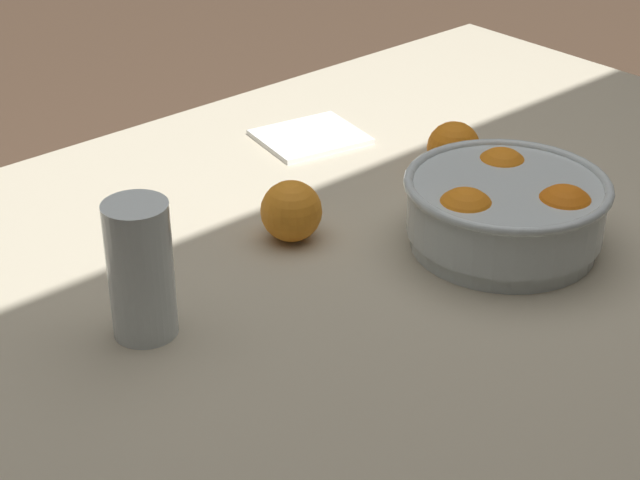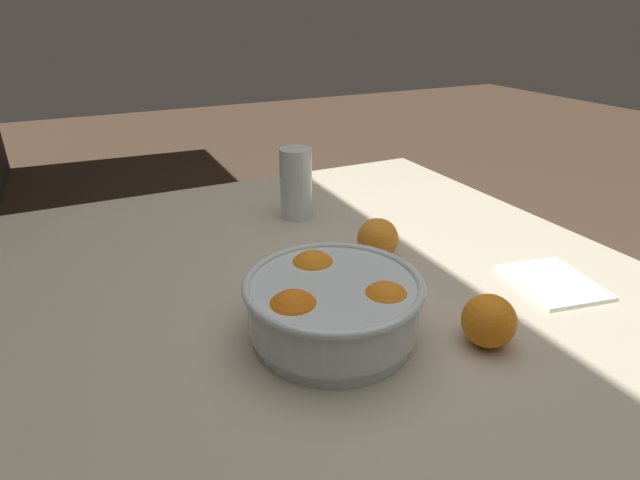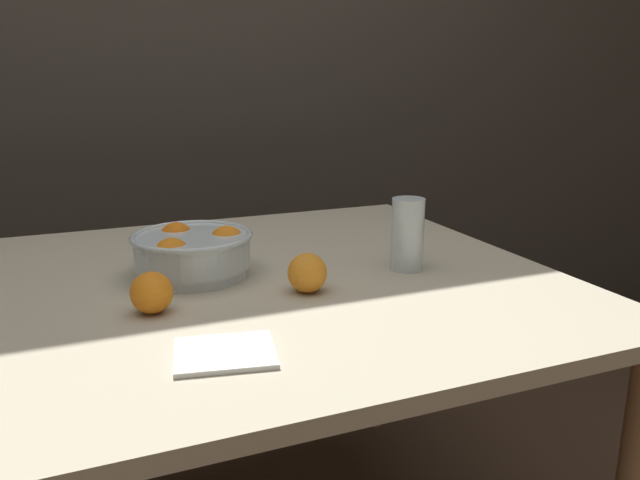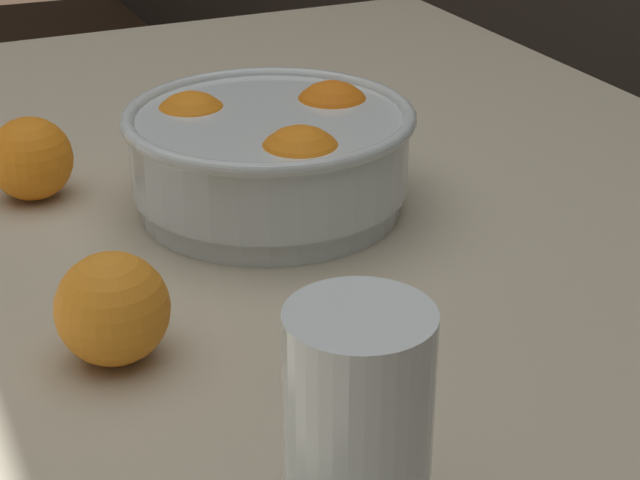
{
  "view_description": "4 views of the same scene",
  "coord_description": "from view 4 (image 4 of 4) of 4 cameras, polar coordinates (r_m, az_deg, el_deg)",
  "views": [
    {
      "loc": [
        0.88,
        0.78,
        1.4
      ],
      "look_at": [
        0.2,
        -0.0,
        0.82
      ],
      "focal_mm": 60.0,
      "sensor_mm": 36.0,
      "label": 1
    },
    {
      "loc": [
        -0.57,
        0.34,
        1.18
      ],
      "look_at": [
        0.14,
        -0.01,
        0.81
      ],
      "focal_mm": 28.0,
      "sensor_mm": 36.0,
      "label": 2
    },
    {
      "loc": [
        -0.28,
        -1.19,
        1.16
      ],
      "look_at": [
        0.2,
        -0.04,
        0.83
      ],
      "focal_mm": 35.0,
      "sensor_mm": 36.0,
      "label": 3
    },
    {
      "loc": [
        0.75,
        -0.26,
        1.15
      ],
      "look_at": [
        0.17,
        0.01,
        0.83
      ],
      "focal_mm": 60.0,
      "sensor_mm": 36.0,
      "label": 4
    }
  ],
  "objects": [
    {
      "name": "dining_table",
      "position": [
        0.92,
        -5.07,
        -3.84
      ],
      "size": [
        1.37,
        1.12,
        0.75
      ],
      "color": "#B7AD93",
      "rests_on": "ground_plane"
    },
    {
      "name": "fruit_bowl",
      "position": [
        0.92,
        -2.62,
        4.64
      ],
      "size": [
        0.25,
        0.25,
        0.1
      ],
      "color": "silver",
      "rests_on": "dining_table"
    },
    {
      "name": "juice_glass",
      "position": [
        0.52,
        2.0,
        -12.24
      ],
      "size": [
        0.07,
        0.07,
        0.16
      ],
      "color": "#F4A314",
      "rests_on": "dining_table"
    },
    {
      "name": "orange_loose_near_bowl",
      "position": [
        0.72,
        -11.01,
        -3.62
      ],
      "size": [
        0.08,
        0.08,
        0.08
      ],
      "primitive_type": "sphere",
      "color": "orange",
      "rests_on": "dining_table"
    },
    {
      "name": "orange_loose_front",
      "position": [
        0.98,
        -15.17,
        4.21
      ],
      "size": [
        0.07,
        0.07,
        0.07
      ],
      "primitive_type": "sphere",
      "color": "orange",
      "rests_on": "dining_table"
    }
  ]
}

